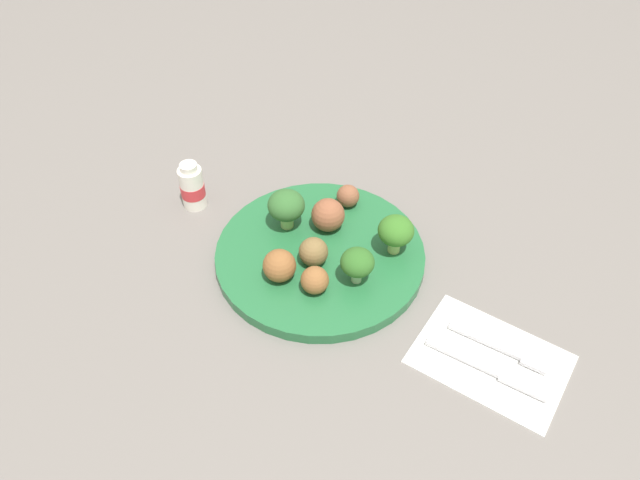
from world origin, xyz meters
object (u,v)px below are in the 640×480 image
Objects in this scene: meatball_back_right at (279,266)px; fork at (504,348)px; meatball_mid_left at (348,196)px; meatball_back_left at (315,280)px; broccoli_floret_back_right at (286,206)px; knife at (492,369)px; plate at (320,255)px; meatball_center at (328,215)px; yogurt_bottle at (192,187)px; napkin at (491,358)px; meatball_mid_right at (313,252)px; broccoli_floret_far_rim at (396,231)px; broccoli_floret_back_left at (357,263)px.

fork is (0.27, 0.09, -0.03)m from meatball_back_right.
meatball_mid_left is 0.91× the size of meatball_back_left.
broccoli_floret_back_right is 0.40× the size of knife.
plate is 6.09× the size of meatball_center.
broccoli_floret_back_right is 1.64× the size of meatball_back_left.
yogurt_bottle reaches higher than plate.
napkin is 2.27× the size of yogurt_bottle.
broccoli_floret_back_right is at bearing 172.76° from plate.
meatball_mid_right is (0.02, 0.05, -0.00)m from meatball_back_right.
broccoli_floret_far_rim is 0.33× the size of napkin.
meatball_mid_right reaches higher than meatball_mid_left.
knife is at bearing -62.15° from napkin.
yogurt_bottle is at bearing -173.74° from fork.
yogurt_bottle is (-0.22, -0.01, -0.00)m from meatball_mid_right.
knife is at bearing -3.31° from plate.
napkin is (0.18, -0.06, -0.05)m from broccoli_floret_far_rim.
yogurt_bottle reaches higher than broccoli_floret_back_left.
broccoli_floret_back_left is at bearing -170.60° from fork.
yogurt_bottle is at bearing -164.81° from broccoli_floret_back_right.
yogurt_bottle is (-0.29, -0.09, -0.02)m from broccoli_floret_far_rim.
broccoli_floret_far_rim is 1.73× the size of meatball_mid_left.
plate is 7.29× the size of meatball_mid_right.
meatball_mid_right is 0.23× the size of napkin.
broccoli_floret_back_left is 0.20m from knife.
meatball_back_right is 0.93× the size of meatball_center.
fork is (0.19, -0.04, -0.04)m from broccoli_floret_far_rim.
napkin is at bearing -1.21° from broccoli_floret_back_right.
plate is 0.26m from fork.
yogurt_bottle is at bearing -171.57° from plate.
napkin is (0.22, 0.06, -0.03)m from meatball_back_left.
broccoli_floret_back_right is 0.34× the size of napkin.
broccoli_floret_far_rim is at bearing 20.82° from broccoli_floret_back_right.
meatball_center reaches higher than knife.
meatball_back_right is (-0.08, -0.06, -0.01)m from broccoli_floret_back_left.
broccoli_floret_back_left is at bearing -30.86° from meatball_center.
meatball_mid_right is at bearing -178.66° from knife.
meatball_mid_left is 0.43× the size of yogurt_bottle.
meatball_mid_right is at bearing 131.64° from meatball_back_left.
meatball_center is at bearing 171.69° from napkin.
meatball_center is at bearing 95.23° from meatball_back_right.
meatball_center reaches higher than napkin.
broccoli_floret_back_left reaches higher than meatball_mid_right.
meatball_mid_left is 0.12m from meatball_mid_right.
broccoli_floret_back_right is at bearing -159.18° from broccoli_floret_far_rim.
broccoli_floret_back_left is at bearing -176.05° from napkin.
broccoli_floret_back_right is 0.33m from fork.
knife is (0.01, -0.02, 0.00)m from napkin.
meatball_mid_left is 0.22m from yogurt_bottle.
meatball_center is 0.61× the size of yogurt_bottle.
napkin is at bearing 5.25° from meatball_mid_right.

